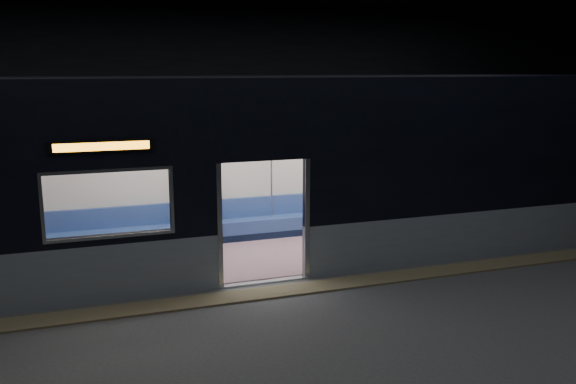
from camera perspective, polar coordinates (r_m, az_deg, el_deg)
station_floor at (r=9.30m, az=-0.31°, el=-10.60°), size 24.00×14.00×0.01m
station_envelope at (r=8.61m, az=-0.33°, el=12.64°), size 24.00×14.00×5.00m
tactile_strip at (r=9.78m, az=-1.36°, el=-9.34°), size 22.80×0.50×0.03m
metro_car at (r=11.17m, az=-4.55°, el=3.00°), size 18.00×3.04×3.35m
passenger at (r=12.20m, az=-8.30°, el=-1.23°), size 0.43×0.74×1.43m
handbag at (r=11.99m, az=-8.28°, el=-2.09°), size 0.36×0.33×0.15m
transit_map at (r=14.11m, az=11.48°, el=3.21°), size 1.10×0.03×0.71m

